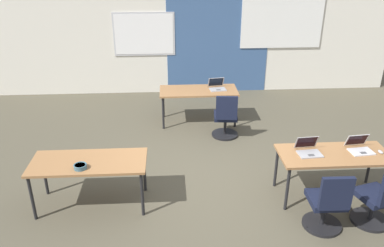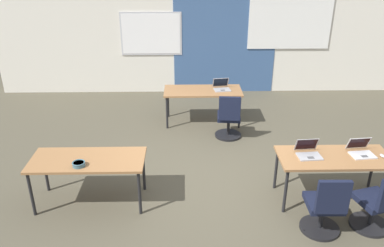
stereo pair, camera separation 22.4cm
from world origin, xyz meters
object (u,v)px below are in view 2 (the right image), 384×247
object	(u,v)px
chair_near_right_inner	(325,209)
snack_bowl	(79,164)
desk_far_center	(203,93)
laptop_near_right_inner	(308,152)
desk_near_left	(88,163)
desk_near_right	(334,160)
chair_near_right_end	(378,206)
laptop_near_right_end	(361,151)
chair_far_right	(229,120)
mouse_near_right_end	(382,156)
laptop_far_right	(222,87)

from	to	relation	value
chair_near_right_inner	snack_bowl	distance (m)	3.29
desk_far_center	laptop_near_right_inner	xyz separation A→B (m)	(1.38, -2.76, 0.11)
desk_near_left	desk_near_right	bearing A→B (deg)	0.00
chair_near_right_end	desk_near_left	bearing A→B (deg)	-25.93
laptop_near_right_end	desk_near_right	bearing A→B (deg)	-175.90
chair_far_right	desk_near_right	bearing A→B (deg)	127.09
chair_near_right_inner	laptop_near_right_inner	bearing A→B (deg)	-86.98
snack_bowl	mouse_near_right_end	bearing A→B (deg)	2.30
desk_near_right	laptop_far_right	xyz separation A→B (m)	(-1.36, 2.84, 0.11)
laptop_near_right_end	laptop_far_right	size ratio (longest dim) A/B	0.97
desk_near_left	desk_near_right	distance (m)	3.50
desk_near_left	mouse_near_right_end	xyz separation A→B (m)	(4.16, -0.02, 0.08)
mouse_near_right_end	desk_near_left	bearing A→B (deg)	179.69
mouse_near_right_end	snack_bowl	xyz separation A→B (m)	(-4.23, -0.17, 0.02)
laptop_near_right_inner	snack_bowl	distance (m)	3.20
laptop_far_right	desk_near_right	bearing A→B (deg)	-72.44
laptop_near_right_end	chair_far_right	size ratio (longest dim) A/B	0.39
desk_far_center	chair_near_right_end	bearing A→B (deg)	-58.85
chair_far_right	laptop_near_right_end	bearing A→B (deg)	135.28
chair_near_right_end	laptop_near_right_inner	xyz separation A→B (m)	(-0.74, 0.74, 0.39)
chair_far_right	laptop_near_right_inner	bearing A→B (deg)	119.41
desk_far_center	laptop_near_right_inner	bearing A→B (deg)	-63.46
desk_far_center	chair_far_right	distance (m)	0.94
desk_near_left	laptop_far_right	world-z (taller)	laptop_far_right
desk_near_left	desk_near_right	xyz separation A→B (m)	(3.50, 0.00, 0.00)
chair_near_right_inner	mouse_near_right_end	bearing A→B (deg)	-143.05
chair_far_right	snack_bowl	bearing A→B (deg)	49.26
desk_near_left	chair_near_right_inner	xyz separation A→B (m)	(3.15, -0.75, -0.28)
desk_near_left	mouse_near_right_end	world-z (taller)	mouse_near_right_end
laptop_far_right	laptop_near_right_inner	distance (m)	2.96
laptop_far_right	snack_bowl	world-z (taller)	laptop_far_right
laptop_far_right	snack_bowl	size ratio (longest dim) A/B	2.09
laptop_far_right	chair_near_right_inner	world-z (taller)	laptop_far_right
desk_far_center	mouse_near_right_end	world-z (taller)	mouse_near_right_end
laptop_near_right_end	mouse_near_right_end	size ratio (longest dim) A/B	3.47
desk_far_center	laptop_near_right_end	world-z (taller)	laptop_near_right_end
desk_near_left	chair_near_right_inner	bearing A→B (deg)	-13.42
desk_near_left	laptop_near_right_inner	distance (m)	3.13
desk_near_left	snack_bowl	xyz separation A→B (m)	(-0.07, -0.19, 0.10)
desk_near_left	laptop_near_right_end	size ratio (longest dim) A/B	4.44
desk_near_right	mouse_near_right_end	xyz separation A→B (m)	(0.66, -0.02, 0.08)
desk_near_right	laptop_far_right	bearing A→B (deg)	115.63
desk_near_left	desk_far_center	distance (m)	3.30
mouse_near_right_end	chair_near_right_inner	xyz separation A→B (m)	(-1.01, -0.73, -0.36)
desk_far_center	laptop_far_right	world-z (taller)	laptop_far_right
desk_near_left	snack_bowl	bearing A→B (deg)	-109.97
chair_near_right_end	chair_near_right_inner	xyz separation A→B (m)	(-0.71, -0.06, 0.00)
mouse_near_right_end	laptop_near_right_inner	size ratio (longest dim) A/B	0.29
chair_near_right_inner	desk_near_right	bearing A→B (deg)	-113.69
desk_near_right	desk_far_center	distance (m)	3.30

